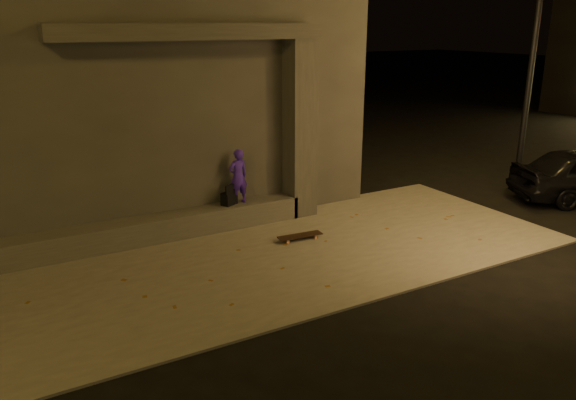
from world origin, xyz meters
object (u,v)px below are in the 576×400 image
backpack (229,197)px  skateboard (300,236)px  column (300,130)px  skateboarder (238,176)px

backpack → skateboard: (0.84, -1.35, -0.52)m
backpack → skateboard: backpack is taller
column → backpack: (-1.62, 0.00, -1.20)m
column → skateboarder: (-1.41, 0.00, -0.80)m
skateboarder → backpack: skateboarder is taller
column → backpack: size_ratio=8.47×
skateboarder → skateboard: size_ratio=1.25×
column → backpack: 2.02m
backpack → skateboard: bearing=-83.2°
skateboarder → skateboard: bearing=109.2°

